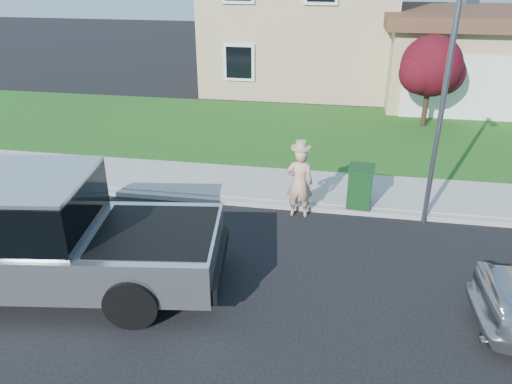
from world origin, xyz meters
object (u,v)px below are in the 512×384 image
(street_lamp, at_px, (444,102))
(ornamental_tree, at_px, (432,69))
(woman, at_px, (300,181))
(pickup_truck, at_px, (36,237))
(trash_bin, at_px, (360,186))

(street_lamp, bearing_deg, ornamental_tree, 71.05)
(woman, bearing_deg, street_lamp, -178.23)
(pickup_truck, xyz_separation_m, ornamental_tree, (8.10, 10.84, 1.08))
(woman, height_order, street_lamp, street_lamp)
(pickup_truck, distance_m, trash_bin, 7.05)
(trash_bin, xyz_separation_m, street_lamp, (1.49, -0.40, 2.18))
(street_lamp, bearing_deg, woman, 169.73)
(ornamental_tree, bearing_deg, trash_bin, -109.04)
(pickup_truck, height_order, street_lamp, street_lamp)
(ornamental_tree, bearing_deg, pickup_truck, -126.76)
(pickup_truck, bearing_deg, woman, 31.23)
(street_lamp, bearing_deg, pickup_truck, -165.46)
(woman, xyz_separation_m, trash_bin, (1.39, 0.50, -0.23))
(pickup_truck, height_order, woman, pickup_truck)
(trash_bin, bearing_deg, ornamental_tree, 76.51)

